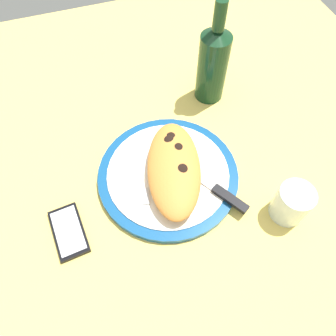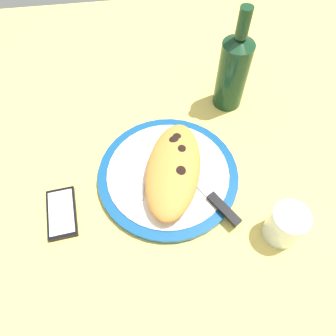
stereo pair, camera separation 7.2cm
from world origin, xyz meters
The scene contains 8 objects.
ground_plane centered at (0.00, 0.00, -1.50)cm, with size 150.00×150.00×3.00cm, color #EACC60.
plate centered at (0.00, 0.00, 0.90)cm, with size 32.95×32.95×1.87cm.
calzone centered at (0.78, 1.15, 4.46)cm, with size 28.11×18.71×5.16cm.
fork centered at (-0.63, -6.23, 2.07)cm, with size 17.24×4.47×0.40cm.
knife centered at (8.16, 8.91, 2.35)cm, with size 20.45×13.38×1.20cm.
smartphone centered at (6.37, -24.57, 0.56)cm, with size 12.53×7.39×1.16cm.
water_glass centered at (16.97, 21.87, 3.90)cm, with size 7.48×7.48×8.82cm.
wine_bottle centered at (-21.80, 19.33, 10.89)cm, with size 7.77×7.77×27.48cm.
Camera 1 is at (35.96, -12.12, 65.57)cm, focal length 34.04 mm.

